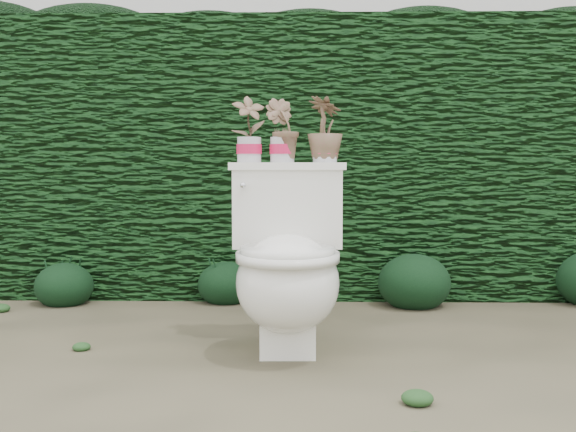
{
  "coord_description": "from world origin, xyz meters",
  "views": [
    {
      "loc": [
        -0.1,
        -2.9,
        0.76
      ],
      "look_at": [
        -0.17,
        0.14,
        0.55
      ],
      "focal_mm": 45.0,
      "sensor_mm": 36.0,
      "label": 1
    }
  ],
  "objects_px": {
    "potted_plant_center": "(282,132)",
    "potted_plant_left": "(249,131)",
    "toilet": "(288,266)",
    "potted_plant_right": "(325,131)"
  },
  "relations": [
    {
      "from": "toilet",
      "to": "potted_plant_left",
      "type": "distance_m",
      "value": 0.63
    },
    {
      "from": "potted_plant_left",
      "to": "potted_plant_right",
      "type": "relative_size",
      "value": 1.02
    },
    {
      "from": "toilet",
      "to": "potted_plant_center",
      "type": "relative_size",
      "value": 2.92
    },
    {
      "from": "potted_plant_center",
      "to": "potted_plant_right",
      "type": "xyz_separation_m",
      "value": [
        0.18,
        0.01,
        0.0
      ]
    },
    {
      "from": "toilet",
      "to": "potted_plant_left",
      "type": "height_order",
      "value": "potted_plant_left"
    },
    {
      "from": "toilet",
      "to": "potted_plant_right",
      "type": "bearing_deg",
      "value": 55.67
    },
    {
      "from": "toilet",
      "to": "potted_plant_center",
      "type": "distance_m",
      "value": 0.6
    },
    {
      "from": "potted_plant_center",
      "to": "potted_plant_left",
      "type": "bearing_deg",
      "value": 17.57
    },
    {
      "from": "potted_plant_left",
      "to": "potted_plant_right",
      "type": "height_order",
      "value": "potted_plant_left"
    },
    {
      "from": "potted_plant_center",
      "to": "potted_plant_right",
      "type": "bearing_deg",
      "value": -162.43
    }
  ]
}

